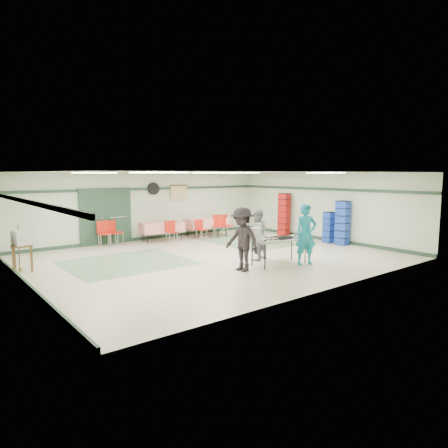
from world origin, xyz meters
TOP-DOWN VIEW (x-y plane):
  - floor at (0.00, 0.00)m, footprint 11.00×11.00m
  - ceiling at (0.00, 0.00)m, footprint 11.00×11.00m
  - wall_back at (0.00, 4.50)m, footprint 11.00×0.00m
  - wall_front at (0.00, -4.50)m, footprint 11.00×0.00m
  - wall_left at (-5.50, 0.00)m, footprint 0.00×9.00m
  - wall_right at (5.50, 0.00)m, footprint 0.00×9.00m
  - trim_back at (0.00, 4.47)m, footprint 11.00×0.06m
  - baseboard_back at (0.00, 4.47)m, footprint 11.00×0.06m
  - trim_left at (-5.47, 0.00)m, footprint 0.06×9.00m
  - baseboard_left at (-5.47, 0.00)m, footprint 0.06×9.00m
  - trim_right at (5.47, 0.00)m, footprint 0.06×9.00m
  - baseboard_right at (5.47, 0.00)m, footprint 0.06×9.00m
  - green_patch_a at (-2.50, 1.00)m, footprint 3.50×3.00m
  - green_patch_b at (2.80, 1.50)m, footprint 2.50×3.50m
  - double_door_left at (-2.20, 4.44)m, footprint 0.90×0.06m
  - double_door_right at (-1.25, 4.44)m, footprint 0.90×0.06m
  - door_frame at (-1.73, 4.42)m, footprint 2.00×0.03m
  - wall_fan at (0.30, 4.44)m, footprint 0.50×0.10m
  - scroll_banner at (1.50, 4.44)m, footprint 0.80×0.02m
  - serving_table at (0.93, -2.00)m, footprint 1.85×0.87m
  - sheet_tray_right at (1.45, -2.09)m, footprint 0.56×0.45m
  - sheet_tray_mid at (0.88, -1.94)m, footprint 0.67×0.53m
  - sheet_tray_left at (0.43, -2.17)m, footprint 0.58×0.46m
  - baking_pan at (0.97, -2.05)m, footprint 0.55×0.37m
  - foam_box_stack at (0.03, -1.93)m, footprint 0.27×0.25m
  - volunteer_teal at (1.55, -2.47)m, footprint 0.77×0.65m
  - volunteer_grey at (0.81, -1.16)m, footprint 0.90×0.77m
  - volunteer_dark at (-0.44, -1.91)m, footprint 0.75×1.19m
  - dining_table_a at (2.45, 3.72)m, footprint 1.92×0.96m
  - dining_table_b at (0.25, 3.72)m, footprint 1.76×0.96m
  - chair_a at (2.61, 3.16)m, footprint 0.58×0.58m
  - chair_b at (1.70, 3.15)m, footprint 0.39×0.39m
  - chair_c at (3.03, 3.16)m, footprint 0.48×0.48m
  - chair_d at (0.33, 3.16)m, footprint 0.47×0.47m
  - chair_loose_a at (-1.57, 4.08)m, footprint 0.59×0.59m
  - chair_loose_b at (-2.00, 4.02)m, footprint 0.50×0.50m
  - crate_stack_blue_a at (5.15, -0.59)m, footprint 0.41×0.41m
  - crate_stack_red at (5.15, 1.79)m, footprint 0.47×0.47m
  - crate_stack_blue_b at (5.15, -1.19)m, footprint 0.46×0.46m
  - printer_table at (-5.15, 1.92)m, footprint 0.71×0.94m
  - office_printer at (-5.15, 1.70)m, footprint 0.57×0.52m
  - broom at (-5.23, 1.92)m, footprint 0.07×0.21m

SIDE VIEW (x-z plane):
  - floor at x=0.00m, z-range 0.00..0.00m
  - green_patch_a at x=-2.50m, z-range 0.00..0.01m
  - green_patch_b at x=2.80m, z-range 0.00..0.01m
  - baseboard_back at x=0.00m, z-range 0.00..0.12m
  - baseboard_left at x=-5.47m, z-range 0.00..0.12m
  - baseboard_right at x=5.47m, z-range 0.00..0.12m
  - chair_b at x=1.70m, z-range 0.09..0.89m
  - chair_d at x=0.33m, z-range 0.10..0.96m
  - chair_c at x=3.03m, z-range 0.10..1.02m
  - chair_loose_a at x=-1.57m, z-range 0.10..1.03m
  - dining_table_b at x=0.25m, z-range 0.19..0.95m
  - dining_table_a at x=2.45m, z-range 0.19..0.95m
  - chair_a at x=2.61m, z-range 0.11..1.05m
  - chair_loose_b at x=-2.00m, z-range 0.11..1.05m
  - crate_stack_blue_a at x=5.15m, z-range 0.00..1.20m
  - printer_table at x=-5.15m, z-range 0.26..1.01m
  - broom at x=-5.23m, z-range 0.03..1.30m
  - serving_table at x=0.93m, z-range 0.33..1.09m
  - sheet_tray_right at x=1.45m, z-range 0.76..0.78m
  - sheet_tray_mid at x=0.88m, z-range 0.76..0.78m
  - sheet_tray_left at x=0.43m, z-range 0.76..0.78m
  - baking_pan at x=0.97m, z-range 0.76..0.84m
  - volunteer_grey at x=0.81m, z-range 0.00..1.60m
  - crate_stack_blue_b at x=5.15m, z-range 0.00..1.66m
  - volunteer_dark at x=-0.44m, z-range 0.00..1.75m
  - volunteer_teal at x=1.55m, z-range 0.00..1.79m
  - crate_stack_red at x=5.15m, z-range 0.00..1.82m
  - office_printer at x=-5.15m, z-range 0.75..1.14m
  - foam_box_stack at x=0.03m, z-range 0.76..1.17m
  - double_door_left at x=-2.20m, z-range 0.00..2.10m
  - double_door_right at x=-1.25m, z-range 0.00..2.10m
  - door_frame at x=-1.73m, z-range -0.02..2.12m
  - wall_back at x=0.00m, z-range -4.15..6.85m
  - wall_front at x=0.00m, z-range -4.15..6.85m
  - wall_left at x=-5.50m, z-range -3.15..5.85m
  - wall_right at x=5.50m, z-range -3.15..5.85m
  - scroll_banner at x=1.50m, z-range 1.55..2.15m
  - trim_back at x=0.00m, z-range 2.00..2.10m
  - trim_left at x=-5.47m, z-range 2.00..2.10m
  - trim_right at x=5.47m, z-range 2.00..2.10m
  - wall_fan at x=0.30m, z-range 1.80..2.30m
  - ceiling at x=0.00m, z-range 2.70..2.70m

